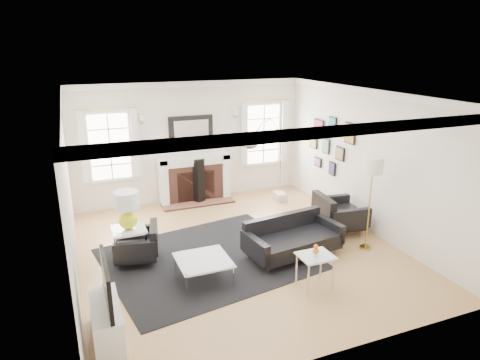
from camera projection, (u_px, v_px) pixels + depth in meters
name	position (u px, v px, depth m)	size (l,w,h in m)	color
floor	(238.00, 250.00, 7.83)	(6.00, 6.00, 0.00)	#AB8248
back_wall	(191.00, 142.00, 10.06)	(5.50, 0.04, 2.80)	silver
front_wall	(337.00, 250.00, 4.75)	(5.50, 0.04, 2.80)	silver
left_wall	(68.00, 196.00, 6.43)	(0.04, 6.00, 2.80)	silver
right_wall	(368.00, 161.00, 8.38)	(0.04, 6.00, 2.80)	silver
ceiling	(238.00, 95.00, 6.98)	(5.50, 6.00, 0.02)	white
crown_molding	(238.00, 99.00, 7.00)	(5.50, 6.00, 0.12)	white
fireplace	(195.00, 179.00, 10.13)	(1.70, 0.69, 1.11)	white
mantel_mirror	(191.00, 132.00, 9.94)	(1.05, 0.07, 0.75)	black
window_left	(110.00, 147.00, 9.34)	(1.24, 0.15, 1.62)	white
window_right	(263.00, 134.00, 10.65)	(1.24, 0.15, 1.62)	white
gallery_wall	(330.00, 142.00, 9.47)	(0.04, 1.73, 1.29)	black
tv_unit	(106.00, 316.00, 5.36)	(0.35, 1.00, 1.09)	white
area_rug	(208.00, 259.00, 7.48)	(3.36, 2.80, 0.01)	black
sofa	(291.00, 239.00, 7.55)	(1.81, 1.01, 0.56)	black
armchair_left	(139.00, 245.00, 7.33)	(0.85, 0.92, 0.54)	black
armchair_right	(337.00, 215.00, 8.50)	(0.94, 1.02, 0.64)	black
coffee_table	(203.00, 261.00, 6.72)	(0.81, 0.81, 0.36)	silver
side_table_left	(129.00, 235.00, 7.25)	(0.56, 0.56, 0.61)	silver
nesting_table	(315.00, 262.00, 6.45)	(0.51, 0.43, 0.56)	silver
gourd_lamp	(127.00, 208.00, 7.11)	(0.42, 0.42, 0.67)	yellow
orange_vase	(316.00, 250.00, 6.39)	(0.10, 0.10, 0.16)	orange
arc_floor_lamp	(267.00, 161.00, 9.29)	(1.52, 1.41, 2.15)	silver
stick_floor_lamp	(373.00, 170.00, 7.42)	(0.35, 0.35, 1.73)	gold
speaker_tower	(198.00, 181.00, 10.03)	(0.21, 0.21, 1.07)	black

